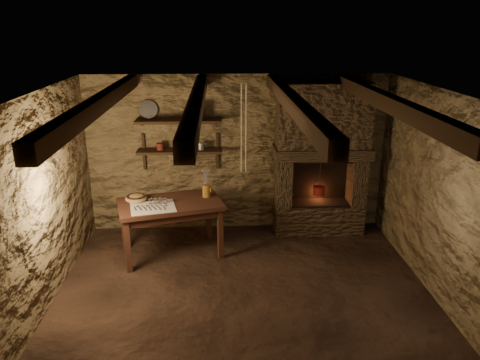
{
  "coord_description": "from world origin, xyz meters",
  "views": [
    {
      "loc": [
        -0.28,
        -4.87,
        3.11
      ],
      "look_at": [
        -0.01,
        0.9,
        1.15
      ],
      "focal_mm": 35.0,
      "sensor_mm": 36.0,
      "label": 1
    }
  ],
  "objects_px": {
    "red_pot": "(319,190)",
    "iron_stockpot": "(197,114)",
    "work_table": "(171,226)",
    "wooden_bowl": "(136,198)",
    "stoneware_jug": "(206,185)"
  },
  "relations": [
    {
      "from": "stoneware_jug",
      "to": "red_pot",
      "type": "distance_m",
      "value": 1.77
    },
    {
      "from": "iron_stockpot",
      "to": "red_pot",
      "type": "bearing_deg",
      "value": -3.77
    },
    {
      "from": "stoneware_jug",
      "to": "iron_stockpot",
      "type": "bearing_deg",
      "value": 116.94
    },
    {
      "from": "wooden_bowl",
      "to": "red_pot",
      "type": "bearing_deg",
      "value": 12.07
    },
    {
      "from": "stoneware_jug",
      "to": "wooden_bowl",
      "type": "relative_size",
      "value": 1.34
    },
    {
      "from": "stoneware_jug",
      "to": "iron_stockpot",
      "type": "xyz_separation_m",
      "value": [
        -0.13,
        0.57,
        0.89
      ]
    },
    {
      "from": "work_table",
      "to": "wooden_bowl",
      "type": "height_order",
      "value": "wooden_bowl"
    },
    {
      "from": "work_table",
      "to": "stoneware_jug",
      "type": "distance_m",
      "value": 0.75
    },
    {
      "from": "work_table",
      "to": "iron_stockpot",
      "type": "bearing_deg",
      "value": 48.9
    },
    {
      "from": "work_table",
      "to": "stoneware_jug",
      "type": "height_order",
      "value": "stoneware_jug"
    },
    {
      "from": "red_pot",
      "to": "stoneware_jug",
      "type": "bearing_deg",
      "value": -165.17
    },
    {
      "from": "stoneware_jug",
      "to": "red_pot",
      "type": "relative_size",
      "value": 0.75
    },
    {
      "from": "stoneware_jug",
      "to": "red_pot",
      "type": "bearing_deg",
      "value": 28.85
    },
    {
      "from": "wooden_bowl",
      "to": "iron_stockpot",
      "type": "relative_size",
      "value": 1.39
    },
    {
      "from": "red_pot",
      "to": "iron_stockpot",
      "type": "bearing_deg",
      "value": 176.23
    }
  ]
}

